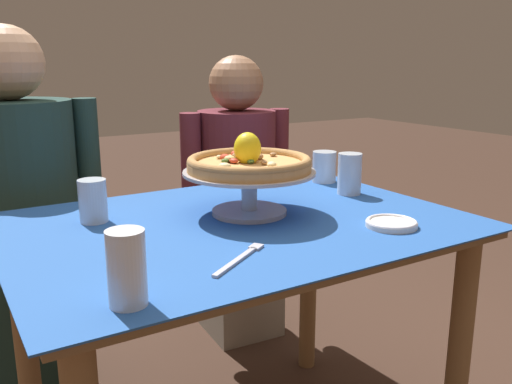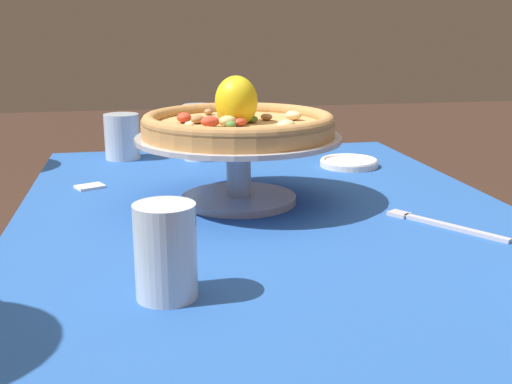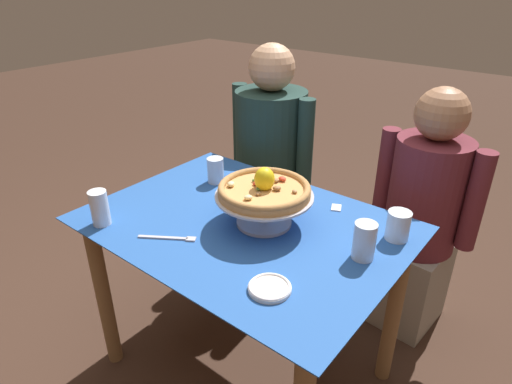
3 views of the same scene
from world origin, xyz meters
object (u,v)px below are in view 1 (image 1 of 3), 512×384
Objects in this scene: water_glass_front_left at (127,272)px; dinner_fork at (241,257)px; pizza at (249,162)px; water_glass_back_right at (324,169)px; sugar_packet at (248,187)px; water_glass_back_left at (93,204)px; diner_right at (237,206)px; side_plate at (391,223)px; water_glass_side_right at (349,177)px; pizza_stand at (249,186)px; diner_left at (23,221)px.

water_glass_front_left is 0.29m from dinner_fork.
water_glass_back_right is (0.41, 0.20, -0.09)m from pizza.
water_glass_front_left is 0.73× the size of dinner_fork.
water_glass_back_right is 0.27m from sugar_packet.
dinner_fork is (0.18, -0.42, -0.04)m from water_glass_back_left.
water_glass_back_right is 0.54m from diner_right.
pizza is at bearing 130.29° from side_plate.
pizza_stand is at bearing -175.31° from water_glass_side_right.
water_glass_side_right is at bearing -8.52° from water_glass_back_left.
pizza is at bearing -153.92° from water_glass_back_right.
diner_left reaches higher than pizza_stand.
water_glass_front_left is at bearing -141.05° from pizza_stand.
sugar_packet is (0.15, 0.26, -0.07)m from pizza_stand.
sugar_packet is at bearing 60.03° from pizza.
side_plate is 0.11× the size of diner_right.
pizza_stand is 2.67× the size of water_glass_front_left.
pizza_stand is at bearing -54.73° from diner_left.
water_glass_back_left is at bearing 145.24° from side_plate.
diner_right is at bearing 37.02° from water_glass_back_left.
pizza reaches higher than water_glass_back_right.
water_glass_back_right is at bearing 4.43° from water_glass_back_left.
water_glass_back_right is 0.58× the size of dinner_fork.
diner_right reaches higher than water_glass_side_right.
water_glass_side_right is at bearing -88.20° from diner_right.
sugar_packet is (0.52, 0.12, -0.04)m from water_glass_back_left.
water_glass_front_left is at bearing -146.68° from water_glass_back_right.
diner_left is at bearing -178.54° from diner_right.
diner_left is at bearing 125.27° from pizza_stand.
water_glass_front_left is 1.04m from diner_left.
sugar_packet is (0.15, 0.26, -0.14)m from pizza.
sugar_packet is at bearing 12.81° from water_glass_back_left.
water_glass_front_left is at bearing -133.87° from sugar_packet.
water_glass_side_right is 0.99× the size of side_plate.
dinner_fork is at bearing -121.87° from sugar_packet.
side_plate is 0.42m from dinner_fork.
pizza is 0.47m from water_glass_back_right.
dinner_fork reaches higher than sugar_packet.
water_glass_front_left is 0.87m from sugar_packet.
diner_left reaches higher than side_plate.
pizza is 2.97× the size of water_glass_back_left.
sugar_packet is at bearing 58.13° from dinner_fork.
diner_right is at bearing 52.62° from water_glass_front_left.
water_glass_side_right is 0.10× the size of diner_left.
pizza_stand is 0.30× the size of diner_right.
pizza is 2.58× the size of side_plate.
diner_left is at bearing 143.00° from water_glass_side_right.
water_glass_side_right is (0.37, 0.03, -0.02)m from pizza_stand.
side_plate reaches higher than dinner_fork.
side_plate is (0.24, -0.28, -0.07)m from pizza_stand.
diner_left is (-0.02, 1.03, -0.18)m from water_glass_front_left.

